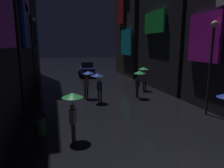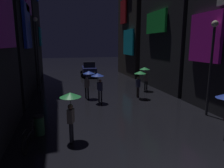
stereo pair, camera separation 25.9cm
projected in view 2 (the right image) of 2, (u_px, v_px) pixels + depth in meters
The scene contains 11 objects.
building_right_far at pixel (141, 6), 26.13m from camera, with size 4.25×7.42×18.06m.
pedestrian_far_right_green at pixel (145, 72), 17.78m from camera, with size 0.90×0.90×2.12m.
pedestrian_foreground_right_blue at pixel (98, 79), 14.11m from camera, with size 0.90×0.90×2.12m.
pedestrian_midstreet_left_green at pixel (139, 77), 15.27m from camera, with size 0.90×0.90×2.12m.
pedestrian_near_crossing_blue at pixel (88, 77), 15.21m from camera, with size 0.90×0.90×2.12m.
pedestrian_midstreet_centre_green at pixel (71, 103), 8.41m from camera, with size 0.90×0.90×2.12m.
bicycle_parked_at_storefront at pixel (29, 138), 8.06m from camera, with size 0.32×1.81×0.96m.
car_distant at pixel (89, 69), 26.08m from camera, with size 2.49×4.26×1.92m.
streetlamp_right_near at pixel (212, 58), 11.16m from camera, with size 0.36×0.36×5.38m.
streetlamp_left_far at pixel (37, 47), 17.08m from camera, with size 0.36×0.36×6.35m.
trash_bin at pixel (39, 125), 9.16m from camera, with size 0.46×0.46×0.93m.
Camera 2 is at (-3.30, -4.15, 4.11)m, focal length 32.00 mm.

